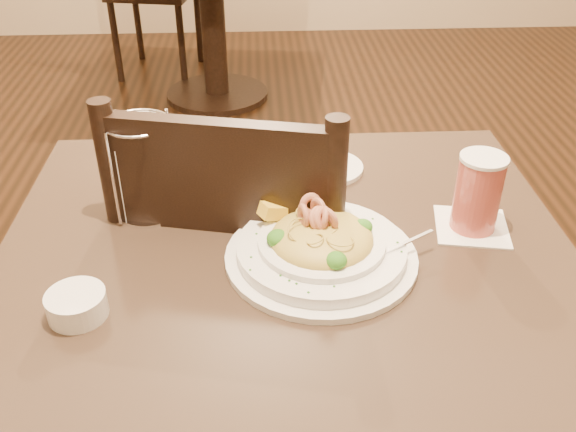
{
  "coord_description": "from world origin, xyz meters",
  "views": [
    {
      "loc": [
        -0.04,
        -0.76,
        1.31
      ],
      "look_at": [
        0.0,
        0.02,
        0.8
      ],
      "focal_mm": 40.0,
      "sensor_mm": 36.0,
      "label": 1
    }
  ],
  "objects_px": {
    "background_table": "(211,0)",
    "napkin_caddy": "(144,175)",
    "bread_basket": "(197,185)",
    "dining_chair_near": "(246,284)",
    "pasta_bowl": "(321,245)",
    "butter_ramekin": "(77,305)",
    "side_plate": "(327,167)",
    "drink_glass": "(478,194)",
    "main_table": "(289,374)"
  },
  "relations": [
    {
      "from": "background_table",
      "to": "napkin_caddy",
      "type": "height_order",
      "value": "napkin_caddy"
    },
    {
      "from": "bread_basket",
      "to": "napkin_caddy",
      "type": "relative_size",
      "value": 1.45
    },
    {
      "from": "dining_chair_near",
      "to": "pasta_bowl",
      "type": "bearing_deg",
      "value": 131.61
    },
    {
      "from": "pasta_bowl",
      "to": "bread_basket",
      "type": "height_order",
      "value": "pasta_bowl"
    },
    {
      "from": "background_table",
      "to": "dining_chair_near",
      "type": "height_order",
      "value": "dining_chair_near"
    },
    {
      "from": "pasta_bowl",
      "to": "butter_ramekin",
      "type": "bearing_deg",
      "value": -162.63
    },
    {
      "from": "dining_chair_near",
      "to": "bread_basket",
      "type": "xyz_separation_m",
      "value": [
        -0.08,
        -0.02,
        0.25
      ]
    },
    {
      "from": "dining_chair_near",
      "to": "napkin_caddy",
      "type": "height_order",
      "value": "dining_chair_near"
    },
    {
      "from": "napkin_caddy",
      "to": "bread_basket",
      "type": "bearing_deg",
      "value": 32.66
    },
    {
      "from": "pasta_bowl",
      "to": "side_plate",
      "type": "xyz_separation_m",
      "value": [
        0.04,
        0.28,
        -0.02
      ]
    },
    {
      "from": "drink_glass",
      "to": "butter_ramekin",
      "type": "distance_m",
      "value": 0.62
    },
    {
      "from": "main_table",
      "to": "napkin_caddy",
      "type": "height_order",
      "value": "napkin_caddy"
    },
    {
      "from": "bread_basket",
      "to": "side_plate",
      "type": "bearing_deg",
      "value": 18.71
    },
    {
      "from": "side_plate",
      "to": "napkin_caddy",
      "type": "bearing_deg",
      "value": -157.55
    },
    {
      "from": "dining_chair_near",
      "to": "butter_ramekin",
      "type": "xyz_separation_m",
      "value": [
        -0.22,
        -0.33,
        0.24
      ]
    },
    {
      "from": "main_table",
      "to": "drink_glass",
      "type": "relative_size",
      "value": 6.74
    },
    {
      "from": "main_table",
      "to": "background_table",
      "type": "height_order",
      "value": "same"
    },
    {
      "from": "pasta_bowl",
      "to": "butter_ramekin",
      "type": "relative_size",
      "value": 3.93
    },
    {
      "from": "butter_ramekin",
      "to": "pasta_bowl",
      "type": "bearing_deg",
      "value": 17.37
    },
    {
      "from": "background_table",
      "to": "pasta_bowl",
      "type": "bearing_deg",
      "value": -82.98
    },
    {
      "from": "dining_chair_near",
      "to": "pasta_bowl",
      "type": "xyz_separation_m",
      "value": [
        0.12,
        -0.22,
        0.25
      ]
    },
    {
      "from": "pasta_bowl",
      "to": "side_plate",
      "type": "height_order",
      "value": "pasta_bowl"
    },
    {
      "from": "main_table",
      "to": "bread_basket",
      "type": "xyz_separation_m",
      "value": [
        -0.15,
        0.22,
        0.25
      ]
    },
    {
      "from": "main_table",
      "to": "drink_glass",
      "type": "xyz_separation_m",
      "value": [
        0.3,
        0.09,
        0.29
      ]
    },
    {
      "from": "butter_ramekin",
      "to": "bread_basket",
      "type": "bearing_deg",
      "value": 65.31
    },
    {
      "from": "dining_chair_near",
      "to": "drink_glass",
      "type": "height_order",
      "value": "dining_chair_near"
    },
    {
      "from": "pasta_bowl",
      "to": "dining_chair_near",
      "type": "bearing_deg",
      "value": 118.93
    },
    {
      "from": "background_table",
      "to": "bread_basket",
      "type": "xyz_separation_m",
      "value": [
        0.09,
        -2.18,
        0.25
      ]
    },
    {
      "from": "main_table",
      "to": "dining_chair_near",
      "type": "height_order",
      "value": "dining_chair_near"
    },
    {
      "from": "bread_basket",
      "to": "butter_ramekin",
      "type": "height_order",
      "value": "bread_basket"
    },
    {
      "from": "main_table",
      "to": "pasta_bowl",
      "type": "height_order",
      "value": "pasta_bowl"
    },
    {
      "from": "drink_glass",
      "to": "butter_ramekin",
      "type": "bearing_deg",
      "value": -163.14
    },
    {
      "from": "main_table",
      "to": "side_plate",
      "type": "distance_m",
      "value": 0.39
    },
    {
      "from": "bread_basket",
      "to": "dining_chair_near",
      "type": "bearing_deg",
      "value": 16.34
    },
    {
      "from": "background_table",
      "to": "dining_chair_near",
      "type": "distance_m",
      "value": 2.16
    },
    {
      "from": "dining_chair_near",
      "to": "side_plate",
      "type": "bearing_deg",
      "value": -147.51
    },
    {
      "from": "drink_glass",
      "to": "napkin_caddy",
      "type": "distance_m",
      "value": 0.54
    },
    {
      "from": "bread_basket",
      "to": "side_plate",
      "type": "distance_m",
      "value": 0.25
    },
    {
      "from": "pasta_bowl",
      "to": "bread_basket",
      "type": "bearing_deg",
      "value": 134.93
    },
    {
      "from": "background_table",
      "to": "drink_glass",
      "type": "height_order",
      "value": "drink_glass"
    },
    {
      "from": "napkin_caddy",
      "to": "main_table",
      "type": "bearing_deg",
      "value": -36.44
    },
    {
      "from": "pasta_bowl",
      "to": "bread_basket",
      "type": "xyz_separation_m",
      "value": [
        -0.2,
        0.2,
        -0.01
      ]
    },
    {
      "from": "side_plate",
      "to": "main_table",
      "type": "bearing_deg",
      "value": -106.42
    },
    {
      "from": "bread_basket",
      "to": "side_plate",
      "type": "xyz_separation_m",
      "value": [
        0.24,
        0.08,
        -0.02
      ]
    },
    {
      "from": "background_table",
      "to": "pasta_bowl",
      "type": "relative_size",
      "value": 3.17
    },
    {
      "from": "background_table",
      "to": "butter_ramekin",
      "type": "relative_size",
      "value": 12.46
    },
    {
      "from": "dining_chair_near",
      "to": "butter_ramekin",
      "type": "bearing_deg",
      "value": 69.21
    },
    {
      "from": "dining_chair_near",
      "to": "butter_ramekin",
      "type": "height_order",
      "value": "dining_chair_near"
    },
    {
      "from": "napkin_caddy",
      "to": "butter_ramekin",
      "type": "xyz_separation_m",
      "value": [
        -0.06,
        -0.26,
        -0.05
      ]
    },
    {
      "from": "dining_chair_near",
      "to": "butter_ramekin",
      "type": "relative_size",
      "value": 11.48
    }
  ]
}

